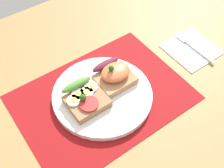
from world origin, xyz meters
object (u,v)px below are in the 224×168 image
(sandwich_egg_tomato, at_px, (85,98))
(sandwich_salmon, at_px, (114,75))
(fork, at_px, (193,46))
(napkin, at_px, (192,49))
(plate, at_px, (102,95))

(sandwich_egg_tomato, relative_size, sandwich_salmon, 1.04)
(sandwich_egg_tomato, relative_size, fork, 0.66)
(napkin, height_order, fork, fork)
(sandwich_egg_tomato, xyz_separation_m, fork, (0.36, -0.01, -0.03))
(sandwich_salmon, relative_size, fork, 0.64)
(sandwich_egg_tomato, bearing_deg, sandwich_salmon, 8.90)
(sandwich_egg_tomato, xyz_separation_m, sandwich_salmon, (0.10, 0.02, 0.01))
(sandwich_egg_tomato, height_order, fork, sandwich_egg_tomato)
(plate, bearing_deg, fork, -1.34)
(napkin, bearing_deg, sandwich_salmon, 174.32)
(sandwich_salmon, height_order, napkin, sandwich_salmon)
(napkin, bearing_deg, fork, 8.13)
(sandwich_salmon, distance_m, napkin, 0.26)
(sandwich_salmon, xyz_separation_m, napkin, (0.26, -0.03, -0.04))
(plate, xyz_separation_m, napkin, (0.31, -0.01, -0.01))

